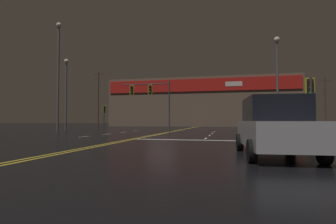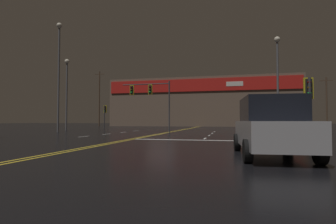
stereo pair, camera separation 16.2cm
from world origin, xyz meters
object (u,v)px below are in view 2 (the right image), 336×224
at_px(traffic_signal_median, 149,94).
at_px(streetlight_near_right, 278,71).
at_px(streetlight_near_left, 59,64).
at_px(traffic_signal_corner_southeast, 309,95).
at_px(parked_car, 270,127).
at_px(traffic_signal_corner_northwest, 105,112).
at_px(streetlight_median_approach, 67,84).

distance_m(traffic_signal_median, streetlight_near_right, 12.58).
distance_m(streetlight_near_left, streetlight_near_right, 22.03).
relative_size(traffic_signal_median, traffic_signal_corner_southeast, 1.61).
bearing_deg(traffic_signal_corner_southeast, parked_car, -118.13).
relative_size(traffic_signal_median, traffic_signal_corner_northwest, 1.58).
bearing_deg(traffic_signal_corner_southeast, traffic_signal_median, 134.33).
xyz_separation_m(traffic_signal_corner_northwest, streetlight_near_right, (20.55, -5.01, 3.58)).
bearing_deg(traffic_signal_median, streetlight_near_right, 8.72).
height_order(traffic_signal_corner_northwest, parked_car, traffic_signal_corner_northwest).
relative_size(streetlight_near_left, streetlight_median_approach, 1.33).
bearing_deg(streetlight_median_approach, streetlight_near_right, -2.43).
xyz_separation_m(traffic_signal_median, parked_car, (9.03, -15.89, -2.90)).
bearing_deg(traffic_signal_corner_northwest, streetlight_near_right, -13.71).
distance_m(traffic_signal_corner_southeast, streetlight_near_right, 13.99).
height_order(traffic_signal_corner_northwest, traffic_signal_corner_southeast, traffic_signal_corner_northwest).
height_order(traffic_signal_corner_southeast, parked_car, traffic_signal_corner_southeast).
height_order(traffic_signal_corner_northwest, streetlight_near_right, streetlight_near_right).
relative_size(streetlight_median_approach, parked_car, 1.94).
bearing_deg(streetlight_median_approach, parked_car, -42.76).
height_order(traffic_signal_median, parked_car, traffic_signal_median).
height_order(traffic_signal_corner_northwest, streetlight_median_approach, streetlight_median_approach).
height_order(streetlight_near_right, parked_car, streetlight_near_right).
bearing_deg(streetlight_near_left, traffic_signal_corner_southeast, -26.86).
bearing_deg(traffic_signal_median, streetlight_near_left, -173.86).
height_order(streetlight_near_right, streetlight_median_approach, streetlight_near_right).
bearing_deg(streetlight_median_approach, traffic_signal_corner_northwest, 53.37).
relative_size(traffic_signal_corner_southeast, streetlight_median_approach, 0.37).
bearing_deg(traffic_signal_corner_northwest, parked_car, -52.76).
relative_size(traffic_signal_corner_northwest, streetlight_median_approach, 0.37).
bearing_deg(streetlight_near_left, traffic_signal_corner_northwest, 80.97).
distance_m(traffic_signal_corner_southeast, streetlight_near_left, 23.88).
distance_m(traffic_signal_median, parked_car, 18.50).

